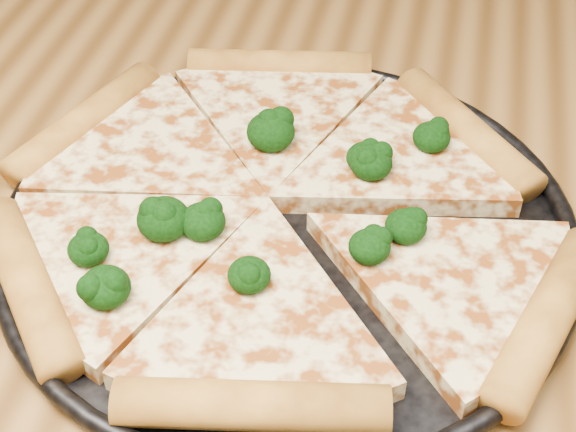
# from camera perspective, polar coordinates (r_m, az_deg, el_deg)

# --- Properties ---
(dining_table) EXTENTS (1.20, 0.90, 0.75)m
(dining_table) POSITION_cam_1_polar(r_m,az_deg,el_deg) (0.62, -8.71, -10.56)
(dining_table) COLOR brown
(dining_table) RESTS_ON ground
(pizza_pan) EXTENTS (0.39, 0.39, 0.02)m
(pizza_pan) POSITION_cam_1_polar(r_m,az_deg,el_deg) (0.57, -0.00, -0.60)
(pizza_pan) COLOR black
(pizza_pan) RESTS_ON dining_table
(pizza) EXTENTS (0.42, 0.38, 0.03)m
(pizza) POSITION_cam_1_polar(r_m,az_deg,el_deg) (0.58, -0.88, 0.89)
(pizza) COLOR beige
(pizza) RESTS_ON pizza_pan
(broccoli_florets) EXTENTS (0.22, 0.22, 0.03)m
(broccoli_florets) POSITION_cam_1_polar(r_m,az_deg,el_deg) (0.56, -1.39, 0.96)
(broccoli_florets) COLOR black
(broccoli_florets) RESTS_ON pizza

